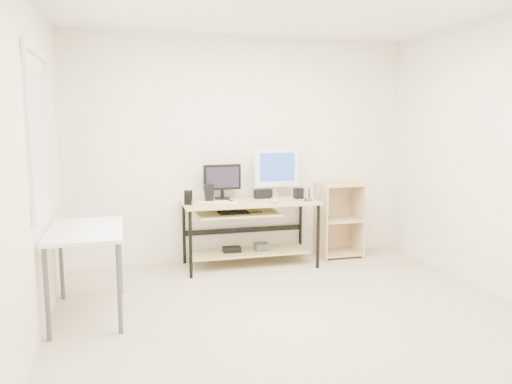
{
  "coord_description": "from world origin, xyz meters",
  "views": [
    {
      "loc": [
        -1.35,
        -3.69,
        1.64
      ],
      "look_at": [
        -0.02,
        1.3,
        0.9
      ],
      "focal_mm": 35.0,
      "sensor_mm": 36.0,
      "label": 1
    }
  ],
  "objects_px": {
    "shelf_unit": "(338,219)",
    "black_monitor": "(222,179)",
    "desk": "(248,219)",
    "side_table": "(86,238)",
    "white_imac": "(277,168)",
    "audio_controller": "(188,197)"
  },
  "relations": [
    {
      "from": "white_imac",
      "to": "audio_controller",
      "type": "height_order",
      "value": "white_imac"
    },
    {
      "from": "white_imac",
      "to": "audio_controller",
      "type": "distance_m",
      "value": 1.13
    },
    {
      "from": "shelf_unit",
      "to": "black_monitor",
      "type": "distance_m",
      "value": 1.52
    },
    {
      "from": "black_monitor",
      "to": "white_imac",
      "type": "bearing_deg",
      "value": -5.18
    },
    {
      "from": "white_imac",
      "to": "audio_controller",
      "type": "bearing_deg",
      "value": -171.67
    },
    {
      "from": "desk",
      "to": "black_monitor",
      "type": "distance_m",
      "value": 0.54
    },
    {
      "from": "side_table",
      "to": "white_imac",
      "type": "xyz_separation_m",
      "value": [
        2.05,
        1.24,
        0.42
      ]
    },
    {
      "from": "desk",
      "to": "black_monitor",
      "type": "xyz_separation_m",
      "value": [
        -0.25,
        0.19,
        0.44
      ]
    },
    {
      "from": "black_monitor",
      "to": "white_imac",
      "type": "distance_m",
      "value": 0.65
    },
    {
      "from": "desk",
      "to": "shelf_unit",
      "type": "bearing_deg",
      "value": 7.77
    },
    {
      "from": "desk",
      "to": "white_imac",
      "type": "distance_m",
      "value": 0.7
    },
    {
      "from": "side_table",
      "to": "audio_controller",
      "type": "relative_size",
      "value": 6.32
    },
    {
      "from": "black_monitor",
      "to": "white_imac",
      "type": "relative_size",
      "value": 0.74
    },
    {
      "from": "desk",
      "to": "audio_controller",
      "type": "height_order",
      "value": "audio_controller"
    },
    {
      "from": "shelf_unit",
      "to": "desk",
      "type": "bearing_deg",
      "value": -172.23
    },
    {
      "from": "shelf_unit",
      "to": "white_imac",
      "type": "height_order",
      "value": "white_imac"
    },
    {
      "from": "side_table",
      "to": "black_monitor",
      "type": "relative_size",
      "value": 2.29
    },
    {
      "from": "side_table",
      "to": "white_imac",
      "type": "distance_m",
      "value": 2.43
    },
    {
      "from": "desk",
      "to": "side_table",
      "type": "relative_size",
      "value": 1.5
    },
    {
      "from": "side_table",
      "to": "black_monitor",
      "type": "xyz_separation_m",
      "value": [
        1.4,
        1.25,
        0.31
      ]
    },
    {
      "from": "shelf_unit",
      "to": "white_imac",
      "type": "bearing_deg",
      "value": 178.88
    },
    {
      "from": "audio_controller",
      "to": "black_monitor",
      "type": "bearing_deg",
      "value": 58.12
    }
  ]
}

